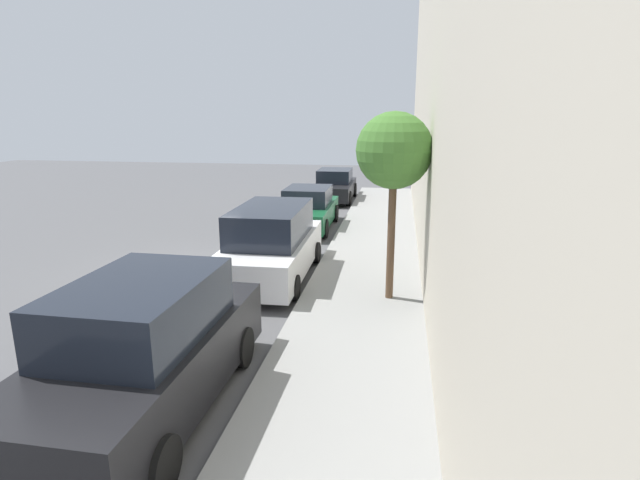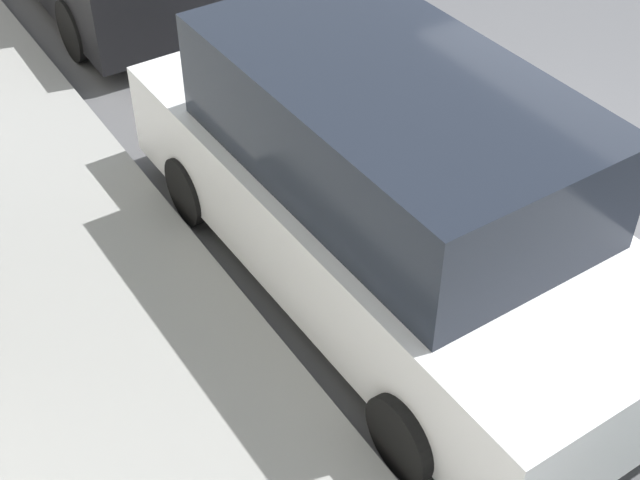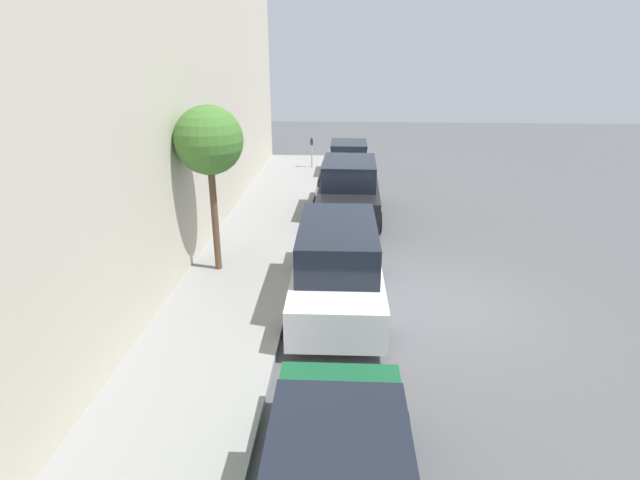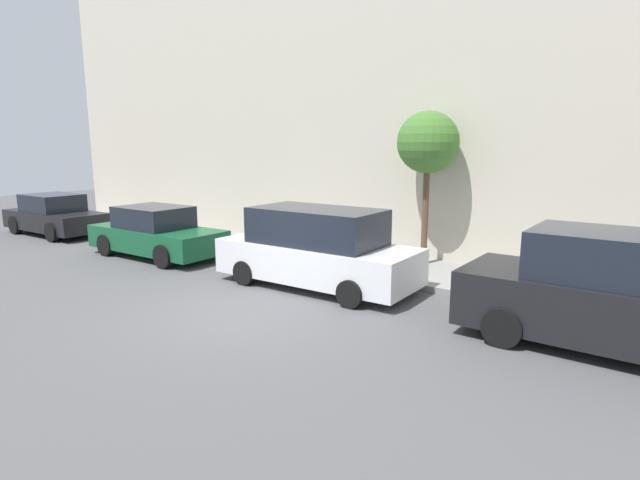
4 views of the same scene
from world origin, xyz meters
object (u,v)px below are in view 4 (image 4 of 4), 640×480
Objects in this scene: parked_sedan_fourth at (156,233)px; street_tree at (428,144)px; parked_suv_second at (614,296)px; parked_sedan_fifth at (55,216)px; parked_minivan_third at (317,249)px.

street_tree is at bearing -66.14° from parked_sedan_fourth.
parked_suv_second is 1.18× the size of street_tree.
parked_sedan_fifth is 14.31m from street_tree.
parked_minivan_third reaches higher than parked_sedan_fifth.
parked_suv_second is at bearing -124.65° from street_tree.
parked_sedan_fifth is (0.01, 12.33, -0.20)m from parked_minivan_third.
parked_suv_second is 6.19m from parked_minivan_third.
parked_sedan_fifth is 1.10× the size of street_tree.
street_tree is (3.32, 4.80, 2.47)m from parked_suv_second.
parked_minivan_third is 5.94m from parked_sedan_fourth.
parked_sedan_fourth is 1.10× the size of street_tree.
street_tree is at bearing -24.19° from parked_minivan_third.
parked_sedan_fifth is at bearing 89.24° from parked_suv_second.
parked_suv_second is at bearing -92.17° from parked_minivan_third.
street_tree is at bearing 55.35° from parked_suv_second.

